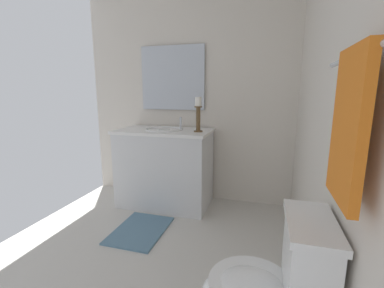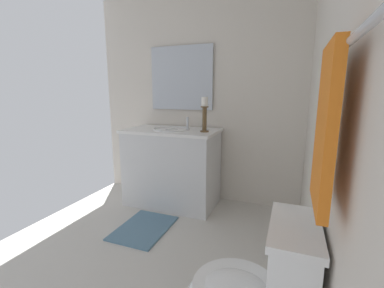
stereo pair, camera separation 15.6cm
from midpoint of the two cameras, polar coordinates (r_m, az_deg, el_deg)
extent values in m
cube|color=beige|center=(2.20, -10.08, -23.73)|extent=(2.69, 2.43, 0.02)
cube|color=silver|center=(1.55, 30.71, 8.92)|extent=(2.69, 0.04, 2.45)
cube|color=silver|center=(3.03, 2.49, 10.89)|extent=(0.04, 2.43, 2.45)
cube|color=silver|center=(2.91, -2.89, -5.40)|extent=(0.55, 0.98, 0.82)
cube|color=white|center=(2.82, -2.97, 2.92)|extent=(0.58, 1.01, 0.03)
sphere|color=black|center=(3.21, -10.41, -3.22)|extent=(0.02, 0.02, 0.02)
sphere|color=black|center=(3.05, -12.34, -4.07)|extent=(0.02, 0.02, 0.02)
ellipsoid|color=white|center=(2.82, -2.97, 2.22)|extent=(0.38, 0.30, 0.11)
torus|color=white|center=(2.81, -2.98, 3.30)|extent=(0.40, 0.40, 0.02)
cylinder|color=silver|center=(2.73, 0.66, 4.47)|extent=(0.02, 0.02, 0.14)
cube|color=silver|center=(3.05, -0.88, 14.34)|extent=(0.02, 0.75, 0.71)
cylinder|color=brown|center=(2.65, 4.45, 2.81)|extent=(0.09, 0.09, 0.01)
cylinder|color=brown|center=(2.63, 4.49, 5.36)|extent=(0.04, 0.04, 0.25)
cylinder|color=brown|center=(2.62, 4.53, 8.19)|extent=(0.08, 0.08, 0.01)
cylinder|color=white|center=(2.62, 4.55, 9.31)|extent=(0.06, 0.06, 0.09)
cube|color=white|center=(1.23, 24.95, -23.74)|extent=(0.36, 0.17, 0.32)
cube|color=white|center=(1.15, 25.71, -16.48)|extent=(0.38, 0.19, 0.03)
cylinder|color=silver|center=(0.91, 34.58, 16.83)|extent=(0.81, 0.02, 0.02)
cube|color=orange|center=(0.90, 31.88, 2.82)|extent=(0.28, 0.03, 0.49)
cube|color=slate|center=(2.55, -8.76, -17.88)|extent=(0.60, 0.44, 0.02)
camera|label=1|loc=(0.08, -87.64, 0.47)|focal=24.15mm
camera|label=2|loc=(0.08, 92.36, -0.47)|focal=24.15mm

